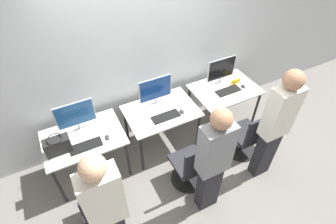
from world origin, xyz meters
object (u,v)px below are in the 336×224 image
Objects in this scene: monitor_left at (76,116)px; person_left at (107,209)px; office_chair_left at (102,208)px; monitor_right at (221,70)px; mouse_center at (182,111)px; mouse_right at (243,86)px; monitor_center at (155,90)px; keyboard_left at (86,146)px; office_chair_center at (191,167)px; keyboard_center at (166,116)px; person_center at (213,161)px; keyboard_right at (228,91)px; mouse_left at (107,137)px; handbag at (58,146)px; office_chair_right at (247,138)px; person_right at (276,124)px.

person_left is (-0.02, -1.35, -0.03)m from monitor_left.
office_chair_left is 2.59m from monitor_right.
mouse_right is at bearing 3.52° from mouse_center.
monitor_center is at bearing 126.07° from mouse_center.
office_chair_center reaches higher than keyboard_left.
office_chair_center is (1.18, 0.39, -0.60)m from person_left.
person_left reaches higher than keyboard_left.
monitor_center is 0.40m from keyboard_center.
monitor_center is 1.35m from person_center.
mouse_right is (2.54, 1.10, -0.20)m from person_left.
person_left is at bearing -90.85° from monitor_left.
person_center is 1.53m from keyboard_right.
mouse_left is 0.30× the size of handbag.
monitor_left reaches higher than keyboard_right.
person_center is at bearing -155.54° from office_chair_right.
monitor_center is at bearing 139.28° from office_chair_right.
keyboard_left is 4.39× the size of mouse_center.
mouse_right is at bearing -4.08° from keyboard_right.
person_center is 1.94× the size of office_chair_right.
person_right is at bearing -93.67° from monitor_right.
keyboard_center is at bearing -164.20° from monitor_right.
person_right is at bearing -23.14° from keyboard_left.
mouse_left is 0.94m from monitor_center.
keyboard_center is at bearing 151.15° from office_chair_right.
mouse_right is 1.09m from person_right.
monitor_left is 2.54m from mouse_right.
person_center is at bearing -48.15° from monitor_left.
office_chair_right is at bearing -28.85° from keyboard_center.
person_center reaches higher than mouse_right.
person_center reaches higher than handbag.
office_chair_left is (-0.07, -0.99, -0.63)m from monitor_left.
monitor_right is (1.08, 0.97, 0.63)m from office_chair_center.
monitor_left is 1.19m from keyboard_center.
office_chair_right is at bearing -35.07° from mouse_center.
person_center is 18.61× the size of mouse_right.
keyboard_center is at bearing -176.16° from keyboard_right.
person_right reaches higher than person_left.
handbag is (-1.47, 0.70, 0.50)m from office_chair_center.
keyboard_left is 1.20m from monitor_center.
office_chair_left is 2.87× the size of handbag.
keyboard_left is at bearing -90.00° from monitor_left.
office_chair_left is at bearing -95.86° from keyboard_left.
office_chair_right is (1.89, -0.57, -0.41)m from mouse_left.
monitor_center is (1.12, 0.01, 0.00)m from monitor_left.
keyboard_right is at bearing 3.84° from keyboard_center.
office_chair_left is at bearing -164.20° from mouse_right.
mouse_left reaches higher than keyboard_left.
office_chair_left is at bearing -155.30° from mouse_center.
keyboard_center is (0.84, 0.01, -0.01)m from mouse_left.
mouse_right is (1.40, -0.27, -0.23)m from monitor_center.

